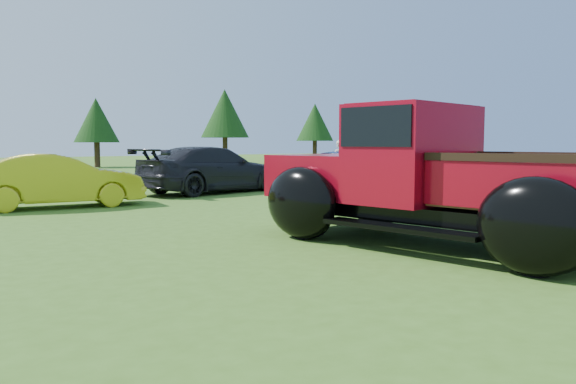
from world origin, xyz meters
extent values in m
plane|color=#3D621C|center=(0.00, 0.00, 0.00)|extent=(120.00, 120.00, 0.00)
cylinder|color=#332114|center=(6.00, 30.00, 0.79)|extent=(0.36, 0.36, 1.58)
cone|color=black|center=(6.00, 30.00, 2.99)|extent=(2.82, 2.82, 2.82)
cylinder|color=#332114|center=(15.00, 29.50, 0.97)|extent=(0.36, 0.36, 1.94)
cone|color=black|center=(15.00, 29.50, 3.67)|extent=(3.46, 3.46, 3.46)
cylinder|color=#332114|center=(24.00, 30.50, 0.86)|extent=(0.36, 0.36, 1.73)
cone|color=black|center=(24.00, 30.50, 3.26)|extent=(3.07, 3.07, 3.07)
cylinder|color=black|center=(1.35, -2.72, 0.46)|extent=(0.44, 0.95, 0.92)
cylinder|color=black|center=(0.69, 0.89, 0.46)|extent=(0.44, 0.95, 0.92)
cylinder|color=black|center=(2.61, 1.24, 0.46)|extent=(0.44, 0.95, 0.92)
cube|color=black|center=(1.97, -0.68, 0.52)|extent=(2.55, 5.60, 0.23)
cube|color=maroon|center=(1.63, 1.18, 0.99)|extent=(2.23, 2.04, 0.71)
cube|color=silver|center=(1.47, 2.05, 0.98)|extent=(1.82, 0.40, 0.57)
cube|color=maroon|center=(1.90, -0.29, 1.38)|extent=(2.25, 1.67, 1.49)
cube|color=black|center=(1.90, -0.29, 1.78)|extent=(2.27, 1.56, 0.57)
cube|color=maroon|center=(1.90, -0.29, 2.09)|extent=(2.14, 1.54, 0.09)
cube|color=brown|center=(2.23, -2.09, 0.71)|extent=(1.94, 2.54, 0.06)
cube|color=maroon|center=(1.46, -2.23, 1.01)|extent=(0.47, 2.27, 0.60)
cube|color=maroon|center=(2.99, -1.96, 1.01)|extent=(0.47, 2.27, 0.60)
cube|color=maroon|center=(2.02, -0.96, 1.01)|extent=(1.54, 0.33, 0.60)
cube|color=black|center=(1.46, -2.23, 1.37)|extent=(0.51, 2.28, 0.10)
cube|color=black|center=(2.99, -1.96, 1.37)|extent=(0.51, 2.28, 0.10)
ellipsoid|color=black|center=(1.24, -2.74, 0.60)|extent=(0.74, 1.29, 1.01)
ellipsoid|color=black|center=(0.58, 0.87, 0.60)|extent=(0.74, 1.29, 1.01)
ellipsoid|color=black|center=(2.72, 1.26, 0.60)|extent=(0.74, 1.29, 1.01)
cube|color=black|center=(0.91, -0.93, 0.38)|extent=(0.79, 2.44, 0.07)
cube|color=black|center=(3.05, -0.54, 0.38)|extent=(0.79, 2.44, 0.07)
imported|color=gold|center=(-1.50, 7.87, 0.64)|extent=(4.02, 1.74, 1.29)
imported|color=black|center=(3.44, 9.39, 0.72)|extent=(5.26, 2.97, 1.44)
imported|color=navy|center=(8.79, 8.73, 0.64)|extent=(4.85, 2.74, 1.28)
imported|color=beige|center=(8.20, 8.87, 0.83)|extent=(0.62, 0.42, 1.67)
camera|label=1|loc=(-4.74, -6.29, 1.55)|focal=35.00mm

